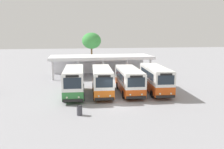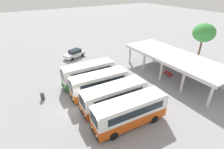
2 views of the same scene
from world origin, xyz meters
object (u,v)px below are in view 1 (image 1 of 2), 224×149
(city_bus_middle_cream, at_px, (129,79))
(waiting_chair_second_from_end, at_px, (102,73))
(waiting_chair_end_by_column, at_px, (99,74))
(litter_bin_apron, at_px, (79,110))
(city_bus_nearest_orange, at_px, (74,81))
(city_bus_fourth_amber, at_px, (156,78))
(waiting_chair_middle_seat, at_px, (106,73))
(city_bus_second_in_row, at_px, (102,80))

(city_bus_middle_cream, xyz_separation_m, waiting_chair_second_from_end, (-1.82, 11.44, -1.14))
(waiting_chair_end_by_column, height_order, litter_bin_apron, litter_bin_apron)
(city_bus_nearest_orange, bearing_deg, waiting_chair_end_by_column, 70.43)
(waiting_chair_second_from_end, bearing_deg, city_bus_fourth_amber, -66.30)
(waiting_chair_end_by_column, bearing_deg, litter_bin_apron, -101.50)
(waiting_chair_end_by_column, relative_size, waiting_chair_middle_seat, 1.00)
(city_bus_second_in_row, bearing_deg, city_bus_nearest_orange, -178.86)
(city_bus_nearest_orange, height_order, city_bus_second_in_row, city_bus_nearest_orange)
(waiting_chair_second_from_end, relative_size, waiting_chair_middle_seat, 1.00)
(city_bus_second_in_row, height_order, litter_bin_apron, city_bus_second_in_row)
(city_bus_second_in_row, distance_m, city_bus_middle_cream, 3.26)
(city_bus_second_in_row, bearing_deg, city_bus_middle_cream, 2.60)
(city_bus_nearest_orange, relative_size, city_bus_middle_cream, 0.96)
(city_bus_second_in_row, height_order, waiting_chair_end_by_column, city_bus_second_in_row)
(city_bus_middle_cream, relative_size, city_bus_fourth_amber, 0.98)
(city_bus_second_in_row, distance_m, city_bus_fourth_amber, 6.51)
(city_bus_fourth_amber, relative_size, waiting_chair_middle_seat, 9.49)
(waiting_chair_end_by_column, bearing_deg, waiting_chair_second_from_end, 10.49)
(waiting_chair_middle_seat, bearing_deg, city_bus_middle_cream, -83.78)
(city_bus_nearest_orange, xyz_separation_m, litter_bin_apron, (0.39, -6.70, -1.31))
(city_bus_second_in_row, distance_m, waiting_chair_second_from_end, 11.74)
(waiting_chair_end_by_column, relative_size, waiting_chair_second_from_end, 1.00)
(city_bus_middle_cream, bearing_deg, litter_bin_apron, -131.52)
(city_bus_nearest_orange, height_order, waiting_chair_second_from_end, city_bus_nearest_orange)
(waiting_chair_middle_seat, xyz_separation_m, litter_bin_apron, (-4.89, -18.24, -0.07))
(waiting_chair_middle_seat, bearing_deg, waiting_chair_end_by_column, 179.87)
(city_bus_fourth_amber, bearing_deg, waiting_chair_second_from_end, 113.70)
(city_bus_middle_cream, distance_m, waiting_chair_second_from_end, 11.64)
(waiting_chair_second_from_end, xyz_separation_m, litter_bin_apron, (-4.30, -18.35, -0.07))
(city_bus_fourth_amber, relative_size, waiting_chair_end_by_column, 9.49)
(waiting_chair_middle_seat, bearing_deg, litter_bin_apron, -105.00)
(city_bus_nearest_orange, relative_size, waiting_chair_end_by_column, 8.93)
(city_bus_nearest_orange, xyz_separation_m, waiting_chair_second_from_end, (4.69, 11.65, -1.25))
(litter_bin_apron, bearing_deg, city_bus_middle_cream, 48.48)
(city_bus_second_in_row, bearing_deg, litter_bin_apron, -112.94)
(city_bus_middle_cream, xyz_separation_m, waiting_chair_end_by_column, (-2.41, 11.33, -1.14))
(city_bus_middle_cream, distance_m, city_bus_fourth_amber, 3.26)
(waiting_chair_middle_seat, bearing_deg, city_bus_second_in_row, -100.00)
(city_bus_fourth_amber, bearing_deg, litter_bin_apron, -144.12)
(city_bus_nearest_orange, height_order, city_bus_middle_cream, city_bus_nearest_orange)
(city_bus_fourth_amber, distance_m, litter_bin_apron, 11.65)
(city_bus_second_in_row, bearing_deg, waiting_chair_middle_seat, 80.00)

